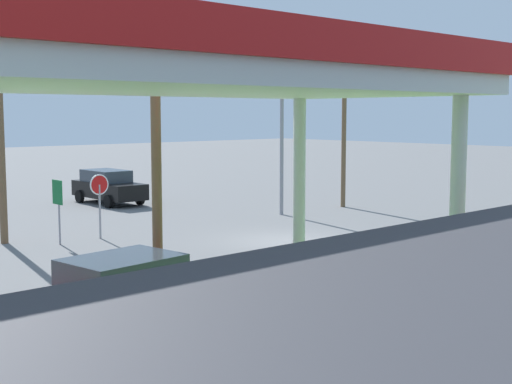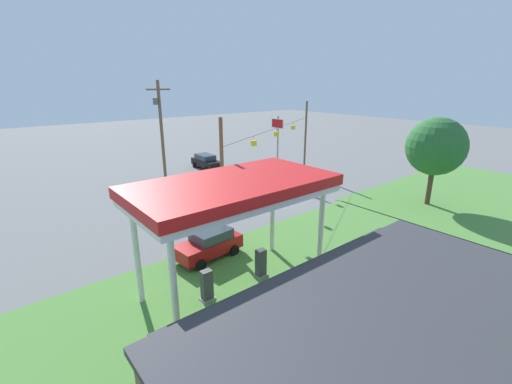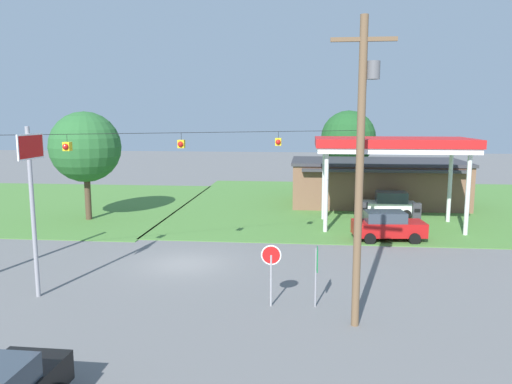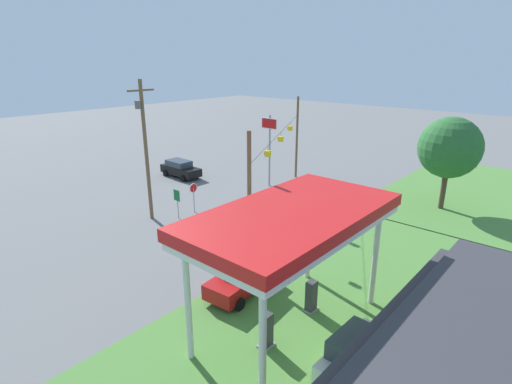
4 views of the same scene
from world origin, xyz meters
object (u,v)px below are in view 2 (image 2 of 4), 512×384
at_px(car_at_pumps_front, 209,243).
at_px(tree_west_verge, 436,147).
at_px(gas_station_canopy, 234,191).
at_px(route_sign, 187,181).
at_px(stop_sign_overhead, 278,136).
at_px(fuel_pump_far, 207,286).
at_px(fuel_pump_near, 261,264).
at_px(car_at_pumps_rear, 276,311).
at_px(car_on_crossroad, 206,161).
at_px(gas_station_store, 383,356).
at_px(stop_sign_roadside, 203,177).
at_px(utility_pole_main, 162,135).

bearing_deg(car_at_pumps_front, tree_west_verge, 163.35).
xyz_separation_m(gas_station_canopy, route_sign, (-5.21, -14.99, -3.80)).
bearing_deg(stop_sign_overhead, gas_station_canopy, 41.86).
bearing_deg(car_at_pumps_front, route_sign, -117.48).
xyz_separation_m(fuel_pump_far, route_sign, (-6.99, -14.99, 0.91)).
distance_m(fuel_pump_near, tree_west_verge, 20.17).
bearing_deg(fuel_pump_far, car_at_pumps_rear, 107.95).
xyz_separation_m(car_on_crossroad, stop_sign_overhead, (-3.84, 9.27, 3.97)).
bearing_deg(stop_sign_overhead, gas_station_store, 54.42).
bearing_deg(gas_station_store, fuel_pump_near, -102.93).
bearing_deg(car_at_pumps_rear, fuel_pump_far, 109.56).
bearing_deg(fuel_pump_far, stop_sign_overhead, -140.99).
xyz_separation_m(gas_station_canopy, fuel_pump_far, (1.78, -0.00, -4.71)).
xyz_separation_m(stop_sign_roadside, route_sign, (1.79, 0.10, -0.10)).
height_order(stop_sign_roadside, tree_west_verge, tree_west_verge).
bearing_deg(route_sign, fuel_pump_far, 65.01).
distance_m(fuel_pump_near, fuel_pump_far, 3.55).
xyz_separation_m(gas_station_store, stop_sign_roadside, (-7.23, -23.83, -0.10)).
xyz_separation_m(route_sign, tree_west_verge, (-16.22, 15.20, 3.58)).
bearing_deg(car_at_pumps_front, gas_station_canopy, 73.51).
distance_m(car_at_pumps_front, stop_sign_overhead, 19.94).
distance_m(fuel_pump_far, utility_pole_main, 18.30).
distance_m(gas_station_canopy, stop_sign_overhead, 22.51).
relative_size(car_at_pumps_front, route_sign, 1.84).
bearing_deg(stop_sign_roadside, fuel_pump_far, -120.18).
xyz_separation_m(gas_station_store, car_on_crossroad, (-13.16, -33.03, -0.98)).
xyz_separation_m(gas_station_store, car_at_pumps_front, (-0.96, -12.57, -0.98)).
relative_size(gas_station_canopy, fuel_pump_far, 6.07).
height_order(gas_station_store, car_at_pumps_rear, gas_station_store).
xyz_separation_m(gas_station_canopy, tree_west_verge, (-21.44, 0.20, -0.21)).
distance_m(car_at_pumps_front, car_at_pumps_rear, 7.76).
distance_m(car_at_pumps_rear, utility_pole_main, 21.51).
xyz_separation_m(fuel_pump_far, car_at_pumps_front, (-2.51, -3.83, 0.13)).
xyz_separation_m(car_at_pumps_rear, stop_sign_overhead, (-17.30, -18.84, 3.95)).
relative_size(car_at_pumps_front, stop_sign_overhead, 0.62).
relative_size(fuel_pump_near, stop_sign_roadside, 0.67).
bearing_deg(tree_west_verge, gas_station_canopy, -0.54).
height_order(car_at_pumps_front, car_at_pumps_rear, car_at_pumps_rear).
xyz_separation_m(fuel_pump_far, stop_sign_roadside, (-8.78, -15.10, 1.01)).
distance_m(utility_pole_main, tree_west_verge, 24.39).
xyz_separation_m(fuel_pump_far, car_at_pumps_rear, (-1.24, 3.82, 0.15)).
bearing_deg(stop_sign_overhead, car_at_pumps_front, 34.92).
height_order(car_at_pumps_rear, stop_sign_roadside, stop_sign_roadside).
distance_m(gas_station_canopy, car_at_pumps_front, 6.01).
bearing_deg(route_sign, fuel_pump_near, 77.09).
distance_m(car_at_pumps_rear, tree_west_verge, 22.69).
bearing_deg(stop_sign_roadside, car_at_pumps_rear, -111.73).
bearing_deg(car_on_crossroad, gas_station_store, -20.84).
height_order(car_at_pumps_rear, car_on_crossroad, car_at_pumps_rear).
distance_m(gas_station_canopy, car_at_pumps_rear, 5.98).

